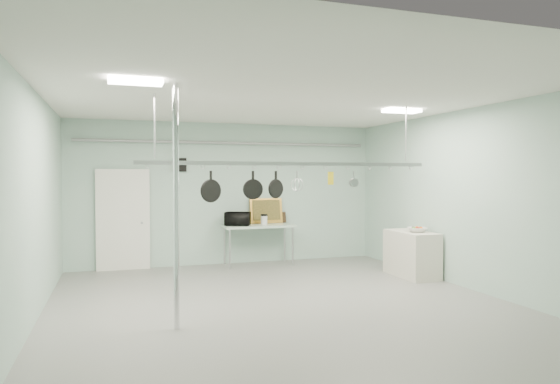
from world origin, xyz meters
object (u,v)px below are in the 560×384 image
object	(u,v)px
pot_rack	(291,162)
coffee_canister	(264,220)
fruit_bowl	(417,230)
skillet_right	(276,184)
prep_table	(258,228)
skillet_left	(211,186)
skillet_mid	(253,185)
chrome_pole	(176,207)
side_cabinet	(412,254)
microwave	(238,219)

from	to	relation	value
pot_rack	coffee_canister	distance (m)	3.53
fruit_bowl	skillet_right	bearing A→B (deg)	-163.46
prep_table	coffee_canister	distance (m)	0.22
skillet_left	skillet_right	distance (m)	1.03
pot_rack	fruit_bowl	distance (m)	3.38
fruit_bowl	coffee_canister	bearing A→B (deg)	136.79
coffee_canister	skillet_left	world-z (taller)	skillet_left
skillet_mid	fruit_bowl	bearing A→B (deg)	19.19
chrome_pole	skillet_mid	xyz separation A→B (m)	(1.28, 0.90, 0.27)
skillet_left	skillet_mid	size ratio (longest dim) A/B	1.11
side_cabinet	prep_table	bearing A→B (deg)	139.21
fruit_bowl	microwave	bearing A→B (deg)	142.73
side_cabinet	coffee_canister	distance (m)	3.30
prep_table	skillet_mid	bearing A→B (deg)	-107.19
side_cabinet	microwave	bearing A→B (deg)	144.16
skillet_right	prep_table	bearing A→B (deg)	54.71
fruit_bowl	skillet_left	bearing A→B (deg)	-167.31
pot_rack	skillet_left	bearing A→B (deg)	180.00
fruit_bowl	skillet_mid	distance (m)	3.84
chrome_pole	coffee_canister	world-z (taller)	chrome_pole
coffee_canister	skillet_mid	distance (m)	3.57
pot_rack	coffee_canister	size ratio (longest dim) A/B	23.84
coffee_canister	skillet_mid	bearing A→B (deg)	-109.31
skillet_right	skillet_left	bearing A→B (deg)	155.82
side_cabinet	skillet_left	distance (m)	4.59
skillet_left	coffee_canister	bearing A→B (deg)	41.99
pot_rack	microwave	xyz separation A→B (m)	(-0.08, 3.29, -1.18)
fruit_bowl	skillet_left	size ratio (longest dim) A/B	0.80
fruit_bowl	skillet_right	xyz separation A→B (m)	(-3.23, -0.96, 0.94)
side_cabinet	coffee_canister	size ratio (longest dim) A/B	5.96
skillet_left	prep_table	bearing A→B (deg)	43.91
pot_rack	microwave	distance (m)	3.49
chrome_pole	skillet_right	size ratio (longest dim) A/B	7.92
microwave	skillet_left	world-z (taller)	skillet_left
chrome_pole	coffee_canister	xyz separation A→B (m)	(2.42, 4.17, -0.59)
prep_table	microwave	xyz separation A→B (m)	(-0.48, -0.01, 0.22)
prep_table	side_cabinet	xyz separation A→B (m)	(2.55, -2.20, -0.38)
microwave	skillet_left	distance (m)	3.59
skillet_mid	skillet_right	size ratio (longest dim) A/B	1.06
coffee_canister	skillet_right	distance (m)	3.47
fruit_bowl	skillet_right	world-z (taller)	skillet_right
chrome_pole	prep_table	distance (m)	4.85
prep_table	chrome_pole	bearing A→B (deg)	-118.71
skillet_left	skillet_mid	bearing A→B (deg)	-19.12
side_cabinet	skillet_left	world-z (taller)	skillet_left
skillet_right	microwave	bearing A→B (deg)	62.88
prep_table	side_cabinet	distance (m)	3.39
chrome_pole	coffee_canister	size ratio (longest dim) A/B	15.89
skillet_mid	skillet_left	bearing A→B (deg)	-175.72
microwave	skillet_right	bearing A→B (deg)	111.35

